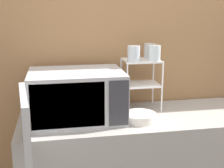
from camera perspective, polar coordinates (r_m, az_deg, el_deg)
wall_back at (r=2.27m, az=5.37°, el=6.14°), size 8.00×0.06×2.60m
microwave at (r=1.92m, az=-6.85°, el=-2.28°), size 0.60×0.86×0.30m
dish_rack at (r=2.12m, az=5.35°, el=1.88°), size 0.25×0.20×0.34m
glass_front_left at (r=2.02m, az=3.98°, el=5.59°), size 0.08×0.08×0.10m
glass_back_right at (r=2.16m, az=6.95°, el=6.04°), size 0.08×0.08×0.10m
glass_front_right at (r=2.06m, az=7.75°, el=5.65°), size 0.08×0.08×0.10m
bowl at (r=1.93m, az=5.15°, el=-6.10°), size 0.20×0.20×0.05m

